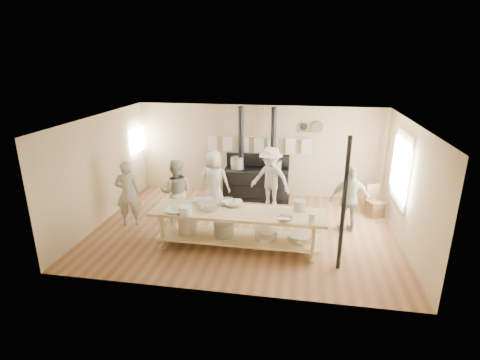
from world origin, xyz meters
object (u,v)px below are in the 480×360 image
(prep_table, at_px, (237,226))
(cook_far_left, at_px, (128,194))
(cook_by_window, at_px, (270,179))
(cook_center, at_px, (214,181))
(cook_right, at_px, (350,199))
(stove, at_px, (256,180))
(chair, at_px, (374,207))
(roasting_pan, at_px, (203,201))
(cook_left, at_px, (176,192))

(prep_table, relative_size, cook_far_left, 2.26)
(cook_far_left, bearing_deg, cook_by_window, -172.77)
(cook_center, height_order, cook_by_window, cook_by_window)
(prep_table, distance_m, cook_right, 2.71)
(prep_table, bearing_deg, cook_by_window, 77.96)
(stove, bearing_deg, cook_right, -36.49)
(cook_far_left, height_order, cook_right, cook_far_left)
(stove, xyz_separation_m, cook_center, (-0.95, -1.12, 0.29))
(cook_by_window, height_order, chair, cook_by_window)
(cook_by_window, bearing_deg, cook_right, -6.63)
(cook_right, xyz_separation_m, roasting_pan, (-3.21, -0.93, 0.11))
(cook_far_left, distance_m, cook_by_window, 3.58)
(cook_right, xyz_separation_m, cook_by_window, (-1.91, 0.98, 0.06))
(stove, distance_m, chair, 3.25)
(cook_far_left, height_order, cook_center, cook_center)
(stove, bearing_deg, cook_center, -130.23)
(cook_far_left, xyz_separation_m, cook_right, (5.15, 0.54, -0.01))
(cook_far_left, xyz_separation_m, chair, (5.92, 1.55, -0.56))
(prep_table, height_order, cook_by_window, cook_by_window)
(stove, xyz_separation_m, roasting_pan, (-0.83, -2.69, 0.38))
(prep_table, xyz_separation_m, roasting_pan, (-0.82, 0.33, 0.38))
(cook_center, bearing_deg, cook_by_window, -161.10)
(cook_right, height_order, chair, cook_right)
(cook_far_left, distance_m, cook_center, 2.17)
(stove, bearing_deg, cook_left, -129.30)
(cook_far_left, relative_size, chair, 2.01)
(stove, height_order, cook_center, stove)
(stove, relative_size, roasting_pan, 6.18)
(cook_left, xyz_separation_m, cook_center, (0.71, 0.91, 0.00))
(cook_by_window, distance_m, roasting_pan, 2.31)
(prep_table, height_order, cook_left, cook_left)
(cook_center, distance_m, cook_right, 3.39)
(cook_far_left, height_order, cook_by_window, cook_by_window)
(cook_far_left, height_order, roasting_pan, cook_far_left)
(cook_far_left, bearing_deg, stove, -158.13)
(prep_table, distance_m, cook_far_left, 2.87)
(cook_center, bearing_deg, cook_left, 57.50)
(cook_by_window, relative_size, chair, 2.13)
(cook_far_left, distance_m, roasting_pan, 1.98)
(cook_left, bearing_deg, roasting_pan, 133.13)
(cook_far_left, relative_size, cook_left, 0.99)
(cook_right, height_order, roasting_pan, cook_right)
(prep_table, distance_m, cook_left, 1.95)
(cook_right, distance_m, roasting_pan, 3.34)
(stove, distance_m, cook_by_window, 0.97)
(cook_far_left, distance_m, cook_right, 5.18)
(cook_far_left, xyz_separation_m, cook_left, (1.11, 0.27, 0.01))
(cook_right, xyz_separation_m, chair, (0.77, 1.01, -0.55))
(roasting_pan, bearing_deg, chair, 25.93)
(prep_table, bearing_deg, cook_right, 27.79)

